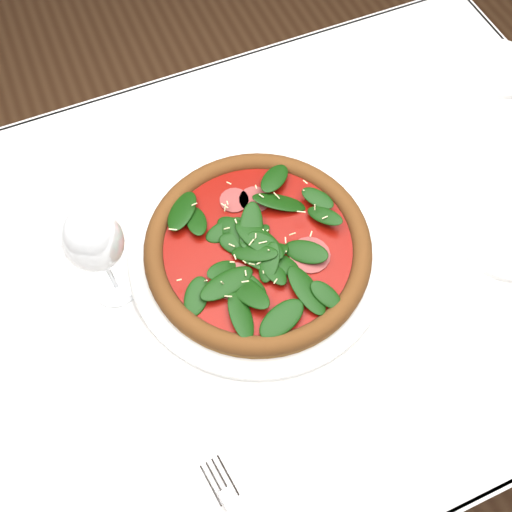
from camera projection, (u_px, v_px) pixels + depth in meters
name	position (u px, v px, depth m)	size (l,w,h in m)	color
ground	(258.00, 392.00, 1.50)	(6.00, 6.00, 0.00)	brown
dining_table	(259.00, 290.00, 0.92)	(1.21, 0.81, 0.75)	white
plate	(258.00, 253.00, 0.83)	(0.38, 0.38, 0.02)	silver
pizza	(258.00, 245.00, 0.81)	(0.35, 0.35, 0.04)	olive
wine_glass	(94.00, 242.00, 0.70)	(0.08, 0.08, 0.19)	silver
saucer_near	(508.00, 237.00, 0.85)	(0.15, 0.15, 0.01)	silver
saucer_far	(497.00, 67.00, 1.01)	(0.14, 0.14, 0.01)	silver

